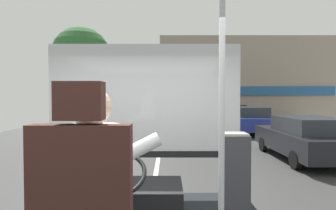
{
  "coord_description": "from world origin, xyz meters",
  "views": [
    {
      "loc": [
        0.31,
        -1.89,
        1.92
      ],
      "look_at": [
        0.31,
        0.96,
        1.84
      ],
      "focal_mm": 28.71,
      "sensor_mm": 36.0,
      "label": 1
    }
  ],
  "objects_px": {
    "handrail_pole": "(222,125)",
    "parked_car_silver": "(214,112)",
    "parked_car_black": "(306,137)",
    "parked_car_charcoal": "(230,114)",
    "steering_console": "(126,203)",
    "fare_box": "(234,185)",
    "bus_driver": "(93,182)",
    "parked_car_blue": "(248,120)"
  },
  "relations": [
    {
      "from": "handrail_pole",
      "to": "parked_car_blue",
      "type": "distance_m",
      "value": 13.14
    },
    {
      "from": "handrail_pole",
      "to": "fare_box",
      "type": "bearing_deg",
      "value": 64.5
    },
    {
      "from": "handrail_pole",
      "to": "parked_car_silver",
      "type": "bearing_deg",
      "value": 80.31
    },
    {
      "from": "parked_car_black",
      "to": "parked_car_charcoal",
      "type": "relative_size",
      "value": 0.94
    },
    {
      "from": "handrail_pole",
      "to": "parked_car_charcoal",
      "type": "relative_size",
      "value": 0.51
    },
    {
      "from": "parked_car_charcoal",
      "to": "parked_car_black",
      "type": "bearing_deg",
      "value": -90.68
    },
    {
      "from": "handrail_pole",
      "to": "parked_car_black",
      "type": "height_order",
      "value": "handrail_pole"
    },
    {
      "from": "parked_car_blue",
      "to": "fare_box",
      "type": "bearing_deg",
      "value": -107.15
    },
    {
      "from": "fare_box",
      "to": "parked_car_charcoal",
      "type": "distance_m",
      "value": 17.05
    },
    {
      "from": "parked_car_blue",
      "to": "parked_car_silver",
      "type": "distance_m",
      "value": 9.64
    },
    {
      "from": "bus_driver",
      "to": "parked_car_silver",
      "type": "bearing_deg",
      "value": 78.55
    },
    {
      "from": "steering_console",
      "to": "parked_car_charcoal",
      "type": "distance_m",
      "value": 17.08
    },
    {
      "from": "handrail_pole",
      "to": "parked_car_black",
      "type": "bearing_deg",
      "value": 58.37
    },
    {
      "from": "parked_car_black",
      "to": "handrail_pole",
      "type": "bearing_deg",
      "value": -121.63
    },
    {
      "from": "steering_console",
      "to": "parked_car_blue",
      "type": "bearing_deg",
      "value": 68.25
    },
    {
      "from": "parked_car_black",
      "to": "parked_car_blue",
      "type": "distance_m",
      "value": 6.19
    },
    {
      "from": "parked_car_blue",
      "to": "handrail_pole",
      "type": "bearing_deg",
      "value": -107.44
    },
    {
      "from": "bus_driver",
      "to": "handrail_pole",
      "type": "relative_size",
      "value": 0.4
    },
    {
      "from": "parked_car_black",
      "to": "parked_car_silver",
      "type": "height_order",
      "value": "parked_car_black"
    },
    {
      "from": "parked_car_blue",
      "to": "parked_car_charcoal",
      "type": "relative_size",
      "value": 0.99
    },
    {
      "from": "steering_console",
      "to": "fare_box",
      "type": "xyz_separation_m",
      "value": [
        1.0,
        -0.22,
        0.25
      ]
    },
    {
      "from": "parked_car_blue",
      "to": "parked_car_silver",
      "type": "xyz_separation_m",
      "value": [
        -0.15,
        9.64,
        -0.08
      ]
    },
    {
      "from": "fare_box",
      "to": "bus_driver",
      "type": "bearing_deg",
      "value": -137.52
    },
    {
      "from": "parked_car_blue",
      "to": "parked_car_charcoal",
      "type": "bearing_deg",
      "value": 88.91
    },
    {
      "from": "bus_driver",
      "to": "parked_car_charcoal",
      "type": "relative_size",
      "value": 0.2
    },
    {
      "from": "parked_car_silver",
      "to": "handrail_pole",
      "type": "bearing_deg",
      "value": -99.69
    },
    {
      "from": "steering_console",
      "to": "fare_box",
      "type": "height_order",
      "value": "fare_box"
    },
    {
      "from": "fare_box",
      "to": "parked_car_black",
      "type": "relative_size",
      "value": 0.24
    },
    {
      "from": "parked_car_black",
      "to": "parked_car_charcoal",
      "type": "distance_m",
      "value": 10.72
    },
    {
      "from": "bus_driver",
      "to": "fare_box",
      "type": "distance_m",
      "value": 1.4
    },
    {
      "from": "handrail_pole",
      "to": "parked_car_silver",
      "type": "relative_size",
      "value": 0.51
    },
    {
      "from": "handrail_pole",
      "to": "parked_car_charcoal",
      "type": "distance_m",
      "value": 17.52
    },
    {
      "from": "bus_driver",
      "to": "handrail_pole",
      "type": "bearing_deg",
      "value": 32.08
    },
    {
      "from": "steering_console",
      "to": "parked_car_blue",
      "type": "xyz_separation_m",
      "value": [
        4.73,
        11.86,
        -0.15
      ]
    },
    {
      "from": "parked_car_silver",
      "to": "parked_car_charcoal",
      "type": "bearing_deg",
      "value": -87.4
    },
    {
      "from": "fare_box",
      "to": "parked_car_black",
      "type": "bearing_deg",
      "value": 57.97
    },
    {
      "from": "bus_driver",
      "to": "handrail_pole",
      "type": "height_order",
      "value": "handrail_pole"
    },
    {
      "from": "parked_car_charcoal",
      "to": "parked_car_blue",
      "type": "bearing_deg",
      "value": -91.09
    },
    {
      "from": "bus_driver",
      "to": "parked_car_blue",
      "type": "xyz_separation_m",
      "value": [
        4.73,
        13.01,
        -0.72
      ]
    },
    {
      "from": "steering_console",
      "to": "handrail_pole",
      "type": "distance_m",
      "value": 1.32
    },
    {
      "from": "bus_driver",
      "to": "fare_box",
      "type": "xyz_separation_m",
      "value": [
        1.0,
        0.92,
        -0.32
      ]
    },
    {
      "from": "parked_car_silver",
      "to": "fare_box",
      "type": "bearing_deg",
      "value": -99.36
    }
  ]
}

